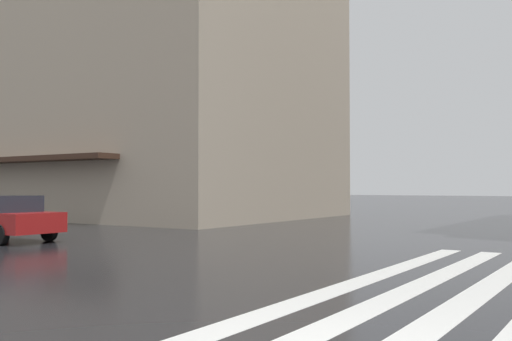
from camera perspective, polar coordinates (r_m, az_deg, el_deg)
The scene contains 3 objects.
zebra_crossing at distance 9.39m, azimuth 23.68°, elevation -11.71°, with size 13.00×5.50×0.01m.
haussmann_block_mid at distance 39.03m, azimuth -15.85°, elevation 11.56°, with size 15.63×29.04×21.55m.
car_red at distance 19.61m, azimuth -23.97°, elevation -4.18°, with size 1.85×4.10×1.41m.
Camera 1 is at (-5.11, -2.63, 1.67)m, focal length 40.49 mm.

